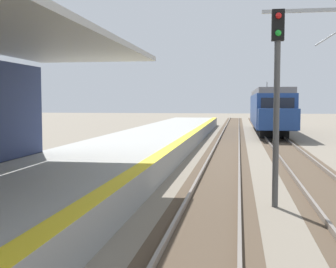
{
  "coord_description": "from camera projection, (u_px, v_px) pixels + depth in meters",
  "views": [
    {
      "loc": [
        2.58,
        2.47,
        2.82
      ],
      "look_at": [
        1.04,
        12.2,
        2.1
      ],
      "focal_mm": 47.85,
      "sensor_mm": 36.0,
      "label": 1
    }
  ],
  "objects": [
    {
      "name": "station_platform",
      "position": [
        77.0,
        176.0,
        14.29
      ],
      "size": [
        5.0,
        80.0,
        0.91
      ],
      "color": "#999993",
      "rests_on": "ground"
    },
    {
      "name": "track_pair_nearest_platform",
      "position": [
        221.0,
        172.0,
        17.57
      ],
      "size": [
        2.34,
        120.0,
        0.16
      ],
      "color": "#4C3D2D",
      "rests_on": "ground"
    },
    {
      "name": "track_pair_middle",
      "position": [
        310.0,
        174.0,
        17.04
      ],
      "size": [
        2.34,
        120.0,
        0.16
      ],
      "color": "#4C3D2D",
      "rests_on": "ground"
    },
    {
      "name": "approaching_train",
      "position": [
        269.0,
        109.0,
        40.35
      ],
      "size": [
        2.93,
        19.6,
        4.76
      ],
      "color": "navy",
      "rests_on": "ground"
    },
    {
      "name": "rail_signal_post",
      "position": [
        277.0,
        87.0,
        11.76
      ],
      "size": [
        0.32,
        0.34,
        5.2
      ],
      "color": "#4C4C4C",
      "rests_on": "ground"
    }
  ]
}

